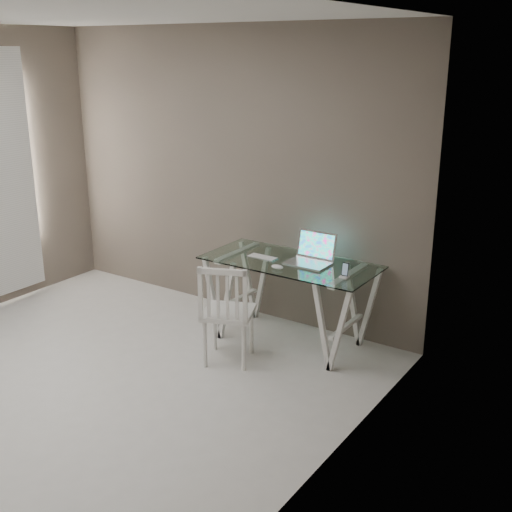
# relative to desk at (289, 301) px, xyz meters

# --- Properties ---
(room) EXTENTS (4.50, 4.52, 2.71)m
(room) POSITION_rel_desk_xyz_m (-0.98, -1.83, 1.33)
(room) COLOR beige
(room) RESTS_ON ground
(desk) EXTENTS (1.50, 0.70, 0.75)m
(desk) POSITION_rel_desk_xyz_m (0.00, 0.00, 0.00)
(desk) COLOR silver
(desk) RESTS_ON ground
(chair) EXTENTS (0.52, 0.52, 0.87)m
(chair) POSITION_rel_desk_xyz_m (-0.21, -0.65, 0.10)
(chair) COLOR silver
(chair) RESTS_ON ground
(laptop) EXTENTS (0.36, 0.31, 0.25)m
(laptop) POSITION_rel_desk_xyz_m (0.16, 0.08, 0.42)
(laptop) COLOR silver
(laptop) RESTS_ON desk
(keyboard) EXTENTS (0.27, 0.12, 0.01)m
(keyboard) POSITION_rel_desk_xyz_m (-0.26, -0.04, 0.37)
(keyboard) COLOR silver
(keyboard) RESTS_ON desk
(mouse) EXTENTS (0.11, 0.06, 0.03)m
(mouse) POSITION_rel_desk_xyz_m (0.01, -0.22, 0.38)
(mouse) COLOR silver
(mouse) RESTS_ON desk
(phone_dock) EXTENTS (0.07, 0.07, 0.12)m
(phone_dock) POSITION_rel_desk_xyz_m (0.57, -0.10, 0.40)
(phone_dock) COLOR white
(phone_dock) RESTS_ON desk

